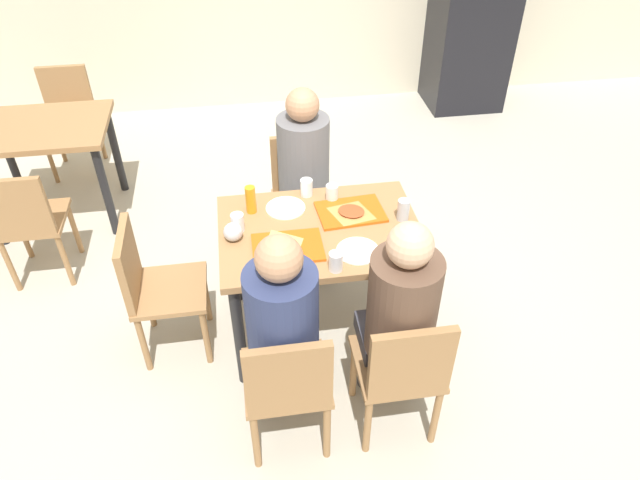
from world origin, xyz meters
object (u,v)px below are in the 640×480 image
object	(u,v)px
chair_far_side	(302,190)
chair_left_end	(152,283)
tray_red_near	(288,247)
background_chair_far	(69,112)
person_far_side	(304,169)
soda_can	(403,210)
plastic_cup_c	(238,222)
plastic_cup_a	(307,187)
foil_bundle	(233,232)
main_table	(320,245)
pizza_slice_b	(351,212)
person_in_brown_jacket	(399,310)
chair_near_left	(287,383)
chair_near_right	(402,369)
condiment_bottle	(251,200)
plastic_cup_b	(336,262)
person_in_red	(282,324)
pizza_slice_a	(283,244)
background_table	(45,142)
plastic_cup_d	(332,193)
tray_red_far	(350,212)
paper_plate_near_edge	(358,251)
paper_plate_center	(286,208)

from	to	relation	value
chair_far_side	chair_left_end	size ratio (longest dim) A/B	1.00
tray_red_near	background_chair_far	world-z (taller)	background_chair_far
person_far_side	soda_can	bearing A→B (deg)	-53.27
plastic_cup_c	soda_can	xyz separation A→B (m)	(0.89, -0.04, 0.01)
plastic_cup_a	foil_bundle	size ratio (longest dim) A/B	1.00
main_table	pizza_slice_b	bearing A→B (deg)	26.08
soda_can	background_chair_far	xyz separation A→B (m)	(-2.19, 2.16, -0.33)
pizza_slice_b	person_in_brown_jacket	bearing A→B (deg)	-83.57
chair_near_left	foil_bundle	distance (m)	0.84
chair_near_right	tray_red_near	xyz separation A→B (m)	(-0.46, 0.64, 0.27)
main_table	condiment_bottle	xyz separation A→B (m)	(-0.35, 0.21, 0.19)
person_far_side	condiment_bottle	distance (m)	0.55
chair_near_left	foil_bundle	bearing A→B (deg)	104.04
plastic_cup_b	tray_red_near	bearing A→B (deg)	137.94
chair_left_end	person_in_red	world-z (taller)	person_in_red
chair_near_left	person_far_side	world-z (taller)	person_far_side
pizza_slice_a	person_in_brown_jacket	bearing A→B (deg)	-46.66
person_in_brown_jacket	chair_far_side	bearing A→B (deg)	100.84
person_in_brown_jacket	foil_bundle	distance (m)	0.95
pizza_slice_b	plastic_cup_a	xyz separation A→B (m)	(-0.21, 0.24, 0.03)
foil_bundle	background_table	world-z (taller)	foil_bundle
main_table	chair_left_end	distance (m)	0.94
pizza_slice_b	plastic_cup_d	world-z (taller)	plastic_cup_d
plastic_cup_b	background_table	world-z (taller)	plastic_cup_b
chair_near_right	tray_red_far	size ratio (longest dim) A/B	2.34
chair_left_end	main_table	bearing A→B (deg)	0.00
paper_plate_near_edge	plastic_cup_b	world-z (taller)	plastic_cup_b
main_table	chair_near_right	bearing A→B (deg)	-70.80
chair_near_right	tray_red_near	bearing A→B (deg)	125.70
person_far_side	tray_red_far	size ratio (longest dim) A/B	3.48
plastic_cup_a	plastic_cup_c	size ratio (longest dim) A/B	1.00
plastic_cup_b	soda_can	distance (m)	0.55
chair_near_left	person_in_brown_jacket	world-z (taller)	person_in_brown_jacket
main_table	paper_plate_near_edge	xyz separation A→B (m)	(0.16, -0.21, 0.11)
chair_near_left	condiment_bottle	bearing A→B (deg)	94.68
chair_far_side	chair_left_end	xyz separation A→B (m)	(-0.92, -0.77, 0.00)
paper_plate_center	plastic_cup_c	distance (m)	0.31
paper_plate_near_edge	pizza_slice_b	xyz separation A→B (m)	(0.03, 0.31, 0.02)
background_table	paper_plate_near_edge	bearing A→B (deg)	-41.25
pizza_slice_b	condiment_bottle	bearing A→B (deg)	167.22
chair_far_side	person_in_brown_jacket	distance (m)	1.45
plastic_cup_a	condiment_bottle	size ratio (longest dim) A/B	0.62
tray_red_far	plastic_cup_b	distance (m)	0.48
main_table	person_in_brown_jacket	distance (m)	0.69
pizza_slice_b	main_table	bearing A→B (deg)	-153.92
plastic_cup_d	tray_red_far	bearing A→B (deg)	-59.30
tray_red_far	condiment_bottle	distance (m)	0.55
person_in_brown_jacket	background_table	xyz separation A→B (m)	(-2.00, 2.08, -0.11)
chair_near_right	paper_plate_center	size ratio (longest dim) A/B	3.83
paper_plate_near_edge	person_in_red	bearing A→B (deg)	-135.79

